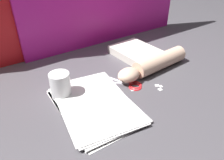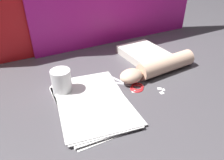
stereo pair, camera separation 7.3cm
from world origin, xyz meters
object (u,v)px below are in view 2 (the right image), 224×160
at_px(book_closed, 143,53).
at_px(mug, 62,82).
at_px(paper_stack, 93,103).
at_px(scissors, 131,85).
at_px(hand_forearm, 159,67).

relative_size(book_closed, mug, 2.39).
xyz_separation_m(paper_stack, scissors, (0.17, 0.04, -0.00)).
bearing_deg(book_closed, hand_forearm, -98.64).
height_order(scissors, mug, mug).
distance_m(book_closed, hand_forearm, 0.16).
bearing_deg(mug, paper_stack, -54.25).
height_order(book_closed, hand_forearm, hand_forearm).
relative_size(hand_forearm, mug, 3.81).
distance_m(scissors, mug, 0.25).
height_order(paper_stack, hand_forearm, hand_forearm).
distance_m(paper_stack, scissors, 0.17).
bearing_deg(hand_forearm, scissors, -167.71).
relative_size(book_closed, hand_forearm, 0.63).
bearing_deg(hand_forearm, paper_stack, -166.36).
bearing_deg(mug, book_closed, 17.74).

